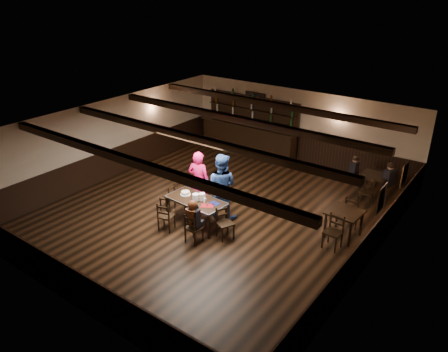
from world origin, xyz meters
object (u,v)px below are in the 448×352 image
Objects in this scene: dining_table at (196,202)px; cake at (185,193)px; chair_near_left at (165,215)px; woman_pink at (199,181)px; bar_counter at (249,134)px; chair_near_right at (192,227)px; man_blue at (221,186)px.

dining_table is 5.91× the size of cake.
woman_pink is at bearing 91.90° from chair_near_left.
dining_table is 2.10× the size of chair_near_left.
bar_counter reaches higher than chair_near_left.
bar_counter is at bearing 110.97° from chair_near_right.
chair_near_right is 1.38m from cake.
chair_near_left reaches higher than dining_table.
bar_counter is (-1.42, 4.85, -0.19)m from woman_pink.
woman_pink is (-1.03, 1.55, 0.43)m from chair_near_right.
cake reaches higher than dining_table.
woman_pink is 0.79m from man_blue.
chair_near_left is 2.81× the size of cake.
chair_near_left is 0.98m from chair_near_right.
chair_near_right is 1.91m from woman_pink.
woman_pink reaches higher than dining_table.
dining_table is 0.96× the size of woman_pink.
chair_near_right is 0.20× the size of bar_counter.
chair_near_left is 6.54m from bar_counter.
dining_table is 0.91× the size of man_blue.
man_blue is (0.30, 0.74, 0.28)m from dining_table.
dining_table is at bearing 109.78° from woman_pink.
man_blue is at bearing -65.41° from bar_counter.
chair_near_right reaches higher than dining_table.
cake is (-0.01, 0.87, 0.31)m from chair_near_left.
dining_table is at bearing 51.39° from man_blue.
cake is at bearing -75.09° from bar_counter.
chair_near_right is 0.45× the size of woman_pink.
cake is at bearing 79.31° from woman_pink.
woman_pink is 0.66m from cake.
chair_near_right is (0.55, -0.84, -0.20)m from dining_table.
man_blue reaches higher than chair_near_right.
chair_near_right is at bearing 82.58° from man_blue.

